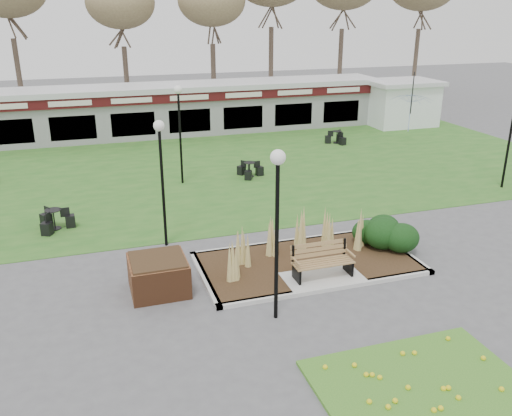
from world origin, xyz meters
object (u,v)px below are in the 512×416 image
object	(u,v)px
park_bench	(322,260)
bistro_set_c	(250,172)
lamp_post_mid_right	(179,113)
bistro_set_b	(55,222)
bistro_set_d	(337,139)
lamp_post_near_right	(277,199)
patio_umbrella	(410,113)
service_hut	(401,102)
brick_planter	(158,275)
lamp_post_near_left	(161,156)
food_pavilion	(185,108)

from	to	relation	value
park_bench	bistro_set_c	xyz separation A→B (m)	(0.99, 9.88, -0.35)
lamp_post_mid_right	bistro_set_b	distance (m)	6.94
lamp_post_mid_right	bistro_set_d	xyz separation A→B (m)	(9.53, 4.53, -2.79)
bistro_set_c	bistro_set_b	bearing A→B (deg)	-155.24
park_bench	lamp_post_near_right	xyz separation A→B (m)	(-1.88, -1.48, 2.50)
bistro_set_c	patio_umbrella	size ratio (longest dim) A/B	0.43
park_bench	bistro_set_b	bearing A→B (deg)	139.49
park_bench	service_hut	size ratio (longest dim) A/B	0.39
service_hut	patio_umbrella	bearing A→B (deg)	-117.14
brick_planter	lamp_post_near_right	world-z (taller)	lamp_post_near_right
lamp_post_near_left	patio_umbrella	size ratio (longest dim) A/B	1.42
brick_planter	lamp_post_mid_right	bearing A→B (deg)	75.58
food_pavilion	lamp_post_near_right	xyz separation A→B (m)	(-1.88, -21.19, 1.61)
food_pavilion	brick_planter	bearing A→B (deg)	-103.06
lamp_post_near_right	lamp_post_mid_right	size ratio (longest dim) A/B	1.02
brick_planter	lamp_post_near_right	distance (m)	4.26
brick_planter	patio_umbrella	xyz separation A→B (m)	(15.34, 12.00, 1.33)
park_bench	bistro_set_d	bearing A→B (deg)	62.60
food_pavilion	lamp_post_near_left	world-z (taller)	lamp_post_near_left
food_pavilion	lamp_post_near_right	world-z (taller)	lamp_post_near_right
lamp_post_near_right	bistro_set_d	world-z (taller)	lamp_post_near_right
lamp_post_near_left	bistro_set_d	bearing A→B (deg)	43.84
brick_planter	lamp_post_near_right	bearing A→B (deg)	-41.50
park_bench	lamp_post_mid_right	xyz separation A→B (m)	(-2.05, 9.89, 2.45)
brick_planter	patio_umbrella	world-z (taller)	patio_umbrella
lamp_post_near_right	bistro_set_d	bearing A→B (deg)	59.51
lamp_post_near_right	patio_umbrella	xyz separation A→B (m)	(12.82, 14.23, -1.28)
park_bench	brick_planter	world-z (taller)	park_bench
service_hut	bistro_set_b	bearing A→B (deg)	-150.63
brick_planter	lamp_post_mid_right	world-z (taller)	lamp_post_mid_right
brick_planter	food_pavilion	size ratio (longest dim) A/B	0.06
service_hut	lamp_post_near_right	world-z (taller)	lamp_post_near_right
bistro_set_d	patio_umbrella	xyz separation A→B (m)	(3.46, -1.67, 1.56)
park_bench	food_pavilion	bearing A→B (deg)	90.00
brick_planter	lamp_post_near_left	size ratio (longest dim) A/B	0.37
lamp_post_mid_right	bistro_set_d	world-z (taller)	lamp_post_mid_right
lamp_post_mid_right	bistro_set_d	bearing A→B (deg)	25.44
park_bench	patio_umbrella	distance (m)	16.84
service_hut	lamp_post_mid_right	size ratio (longest dim) A/B	1.06
service_hut	lamp_post_near_left	bearing A→B (deg)	-140.72
brick_planter	service_hut	distance (m)	24.71
service_hut	lamp_post_near_right	xyz separation A→B (m)	(-15.38, -19.23, 1.64)
park_bench	lamp_post_near_left	size ratio (longest dim) A/B	0.42
food_pavilion	lamp_post_mid_right	world-z (taller)	lamp_post_mid_right
service_hut	lamp_post_near_left	distance (m)	22.34
lamp_post_near_right	bistro_set_d	size ratio (longest dim) A/B	3.44
lamp_post_near_left	lamp_post_near_right	size ratio (longest dim) A/B	0.95
food_pavilion	lamp_post_near_right	bearing A→B (deg)	-95.08
lamp_post_mid_right	bistro_set_c	bearing A→B (deg)	-0.17
food_pavilion	bistro_set_c	world-z (taller)	food_pavilion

